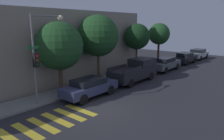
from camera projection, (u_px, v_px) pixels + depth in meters
ground_plane at (98, 110)px, 13.47m from camera, size 60.00×60.00×0.00m
sidewalk at (55, 95)px, 16.15m from camera, size 26.00×2.20×0.14m
building_row at (21, 48)px, 18.31m from camera, size 26.00×6.00×6.40m
crosswalk at (43, 125)px, 11.47m from camera, size 5.76×2.60×0.00m
traffic_light_pole at (41, 48)px, 13.68m from camera, size 2.66×0.56×5.85m
sedan_near_corner at (89, 87)px, 15.66m from camera, size 4.42×1.76×1.40m
pickup_truck at (135, 71)px, 20.02m from camera, size 5.31×1.96×1.99m
sedan_middle at (165, 64)px, 24.61m from camera, size 4.70×1.76×1.50m
sedan_far_end at (185, 58)px, 28.98m from camera, size 4.28×1.74×1.47m
sedan_tail_of_row at (198, 54)px, 32.78m from camera, size 4.51×1.85×1.50m
tree_near_corner at (59, 46)px, 16.11m from camera, size 3.59×3.59×5.40m
tree_midblock at (98, 36)px, 19.16m from camera, size 3.66×3.66×6.01m
tree_far_end at (137, 37)px, 23.86m from camera, size 2.83×2.83×5.25m
tree_behind_truck at (159, 34)px, 27.66m from camera, size 2.71×2.71×5.30m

